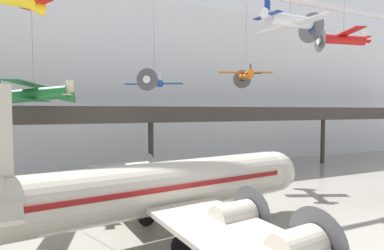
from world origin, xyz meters
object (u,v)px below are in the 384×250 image
Objects in this scene: suspended_plane_orange_highwing at (246,75)px; suspended_plane_red_highwing at (343,39)px; suspended_plane_white_twin at (290,21)px; suspended_plane_green_biplane at (33,94)px; suspended_plane_blue_trainer at (154,82)px; airliner_silver_main at (157,189)px.

suspended_plane_orange_highwing is 1.32× the size of suspended_plane_red_highwing.
suspended_plane_white_twin reaches higher than suspended_plane_orange_highwing.
suspended_plane_blue_trainer is at bearing -152.30° from suspended_plane_green_biplane.
suspended_plane_green_biplane is at bearing 118.23° from airliner_silver_main.
suspended_plane_green_biplane is 23.39m from suspended_plane_orange_highwing.
suspended_plane_white_twin is at bearing 170.38° from suspended_plane_green_biplane.
suspended_plane_blue_trainer is (-10.71, 3.27, -0.92)m from suspended_plane_orange_highwing.
suspended_plane_red_highwing reaches higher than suspended_plane_blue_trainer.
suspended_plane_orange_highwing is at bearing -10.42° from suspended_plane_red_highwing.
airliner_silver_main is 3.02× the size of suspended_plane_orange_highwing.
suspended_plane_white_twin is (13.69, 2.70, 13.68)m from airliner_silver_main.
suspended_plane_white_twin is 0.83× the size of suspended_plane_orange_highwing.
suspended_plane_white_twin is at bearing 36.88° from suspended_plane_red_highwing.
suspended_plane_orange_highwing reaches higher than airliner_silver_main.
suspended_plane_orange_highwing is (23.21, 0.18, 2.83)m from suspended_plane_green_biplane.
suspended_plane_white_twin is 0.77× the size of suspended_plane_blue_trainer.
suspended_plane_red_highwing is at bearing -177.13° from suspended_plane_green_biplane.
suspended_plane_green_biplane is 1.65× the size of suspended_plane_red_highwing.
airliner_silver_main is at bearing 138.16° from suspended_plane_green_biplane.
suspended_plane_orange_highwing is 0.94× the size of suspended_plane_blue_trainer.
suspended_plane_blue_trainer is at bearing 94.57° from suspended_plane_orange_highwing.
suspended_plane_white_twin is at bearing 71.13° from suspended_plane_blue_trainer.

